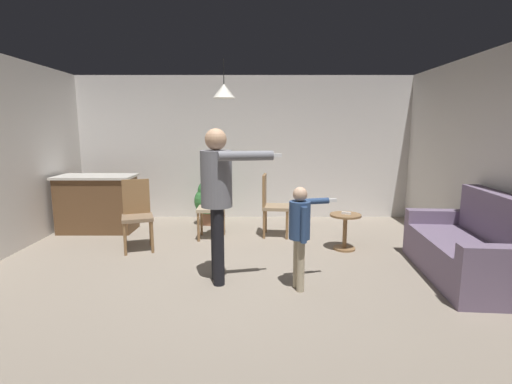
{
  "coord_description": "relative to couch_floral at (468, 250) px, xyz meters",
  "views": [
    {
      "loc": [
        0.22,
        -4.16,
        1.72
      ],
      "look_at": [
        0.24,
        0.14,
        1.0
      ],
      "focal_mm": 26.68,
      "sensor_mm": 36.0,
      "label": 1
    }
  ],
  "objects": [
    {
      "name": "side_table_by_couch",
      "position": [
        -1.2,
        1.04,
        -0.0
      ],
      "size": [
        0.44,
        0.44,
        0.52
      ],
      "color": "olive",
      "rests_on": "ground"
    },
    {
      "name": "dining_chair_centre_back",
      "position": [
        -4.17,
        1.07,
        0.21
      ],
      "size": [
        0.53,
        0.53,
        1.0
      ],
      "rotation": [
        0.0,
        0.0,
        3.47
      ],
      "color": "olive",
      "rests_on": "ground"
    },
    {
      "name": "spare_remote_on_table",
      "position": [
        -1.2,
        1.02,
        0.21
      ],
      "size": [
        0.13,
        0.09,
        0.04
      ],
      "primitive_type": "cube",
      "rotation": [
        0.0,
        0.0,
        1.15
      ],
      "color": "white",
      "rests_on": "side_table_by_couch"
    },
    {
      "name": "wall_back",
      "position": [
        -2.7,
        3.13,
        1.02
      ],
      "size": [
        6.4,
        0.1,
        2.7
      ],
      "primitive_type": "cube",
      "color": "silver",
      "rests_on": "ground"
    },
    {
      "name": "kitchen_counter",
      "position": [
        -5.15,
        2.05,
        0.15
      ],
      "size": [
        1.26,
        0.66,
        0.95
      ],
      "color": "brown",
      "rests_on": "ground"
    },
    {
      "name": "person_child",
      "position": [
        -2.01,
        -0.33,
        0.36
      ],
      "size": [
        0.55,
        0.41,
        1.12
      ],
      "rotation": [
        0.0,
        0.0,
        -1.33
      ],
      "color": "tan",
      "rests_on": "ground"
    },
    {
      "name": "ground",
      "position": [
        -2.7,
        -0.07,
        -0.33
      ],
      "size": [
        7.68,
        7.68,
        0.0
      ],
      "primitive_type": "plane",
      "color": "gray"
    },
    {
      "name": "couch_floral",
      "position": [
        0.0,
        0.0,
        0.0
      ],
      "size": [
        1.0,
        1.87,
        1.0
      ],
      "rotation": [
        0.0,
        0.0,
        1.49
      ],
      "color": "slate",
      "rests_on": "ground"
    },
    {
      "name": "potted_plant_corner",
      "position": [
        -3.33,
        2.53,
        0.12
      ],
      "size": [
        0.53,
        0.53,
        0.81
      ],
      "color": "brown",
      "rests_on": "ground"
    },
    {
      "name": "dining_chair_by_counter",
      "position": [
        -3.11,
        1.61,
        0.21
      ],
      "size": [
        0.42,
        0.42,
        1.0
      ],
      "rotation": [
        0.0,
        0.0,
        1.58
      ],
      "color": "olive",
      "rests_on": "ground"
    },
    {
      "name": "person_adult",
      "position": [
        -2.89,
        -0.12,
        0.74
      ],
      "size": [
        0.88,
        0.49,
        1.72
      ],
      "rotation": [
        0.0,
        0.0,
        -1.35
      ],
      "color": "black",
      "rests_on": "ground"
    },
    {
      "name": "ceiling_light_pendant",
      "position": [
        -2.93,
        1.35,
        1.92
      ],
      "size": [
        0.32,
        0.32,
        0.55
      ],
      "color": "silver"
    },
    {
      "name": "dining_chair_near_wall",
      "position": [
        -2.23,
        1.75,
        0.21
      ],
      "size": [
        0.46,
        0.46,
        1.0
      ],
      "rotation": [
        0.0,
        0.0,
        4.61
      ],
      "color": "olive",
      "rests_on": "ground"
    }
  ]
}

